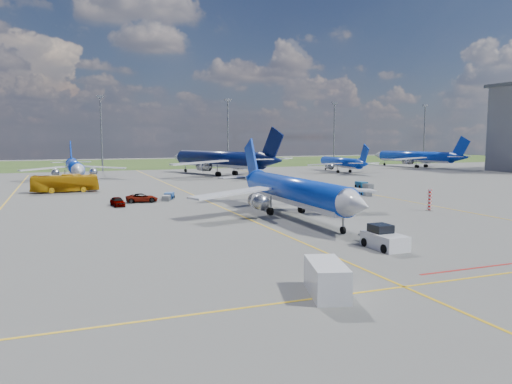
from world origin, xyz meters
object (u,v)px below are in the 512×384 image
object	(u,v)px
bg_jet_ene	(415,167)
baggage_tug_e	(364,185)
service_car_a	(118,201)
bg_jet_nnw	(75,180)
baggage_tug_w	(365,193)
bg_jet_n	(219,175)
main_airliner	(294,217)
warning_post	(430,200)
baggage_tug_c	(168,196)
service_van	(326,279)
apron_bus	(65,183)
service_car_c	(254,187)
pushback_tug	(384,239)
service_car_b	(142,198)
bg_jet_ne	(341,172)

from	to	relation	value
bg_jet_ene	baggage_tug_e	world-z (taller)	bg_jet_ene
bg_jet_ene	service_car_a	bearing A→B (deg)	16.46
bg_jet_nnw	bg_jet_ene	distance (m)	110.44
baggage_tug_w	baggage_tug_e	world-z (taller)	baggage_tug_e
bg_jet_ene	bg_jet_n	bearing A→B (deg)	-6.60
main_airliner	service_car_a	distance (m)	27.35
warning_post	bg_jet_ene	xyz separation A→B (m)	(64.92, 83.43, -1.50)
bg_jet_n	baggage_tug_c	distance (m)	52.93
warning_post	main_airliner	bearing A→B (deg)	173.61
service_van	apron_bus	world-z (taller)	apron_bus
service_car_c	bg_jet_nnw	bearing A→B (deg)	157.55
bg_jet_nnw	service_car_a	world-z (taller)	bg_jet_nnw
baggage_tug_e	pushback_tug	bearing A→B (deg)	-116.03
warning_post	service_car_a	xyz separation A→B (m)	(-40.02, 20.70, -0.81)
service_van	baggage_tug_c	distance (m)	53.59
baggage_tug_w	bg_jet_n	bearing A→B (deg)	116.67
main_airliner	service_car_a	bearing A→B (deg)	138.18
main_airliner	service_car_a	world-z (taller)	main_airliner
bg_jet_nnw	service_car_b	world-z (taller)	bg_jet_nnw
baggage_tug_w	main_airliner	bearing A→B (deg)	-126.50
bg_jet_ene	baggage_tug_e	size ratio (longest dim) A/B	7.16
bg_jet_nnw	baggage_tug_e	distance (m)	67.16
bg_jet_nnw	baggage_tug_c	bearing A→B (deg)	-74.95
warning_post	service_van	size ratio (longest dim) A/B	0.62
main_airliner	apron_bus	size ratio (longest dim) A/B	3.08
warning_post	pushback_tug	xyz separation A→B (m)	(-20.12, -17.45, -0.63)
service_van	service_car_c	xyz separation A→B (m)	(18.90, 61.76, -0.45)
warning_post	service_van	bearing A→B (deg)	-139.08
main_airliner	service_van	distance (m)	32.14
baggage_tug_c	service_van	bearing A→B (deg)	-68.08
bg_jet_n	service_car_a	size ratio (longest dim) A/B	11.52
main_airliner	service_car_c	world-z (taller)	main_airliner
service_van	baggage_tug_w	distance (m)	58.12
bg_jet_n	baggage_tug_e	xyz separation A→B (m)	(17.03, -43.42, 0.57)
baggage_tug_e	service_car_a	bearing A→B (deg)	-163.67
bg_jet_nnw	baggage_tug_w	size ratio (longest dim) A/B	7.94
pushback_tug	service_van	xyz separation A→B (m)	(-11.71, -10.14, 0.20)
warning_post	bg_jet_ene	world-z (taller)	bg_jet_ene
bg_jet_nnw	main_airliner	world-z (taller)	main_airliner
main_airliner	baggage_tug_c	world-z (taller)	main_airliner
bg_jet_n	service_car_a	xyz separation A→B (m)	(-32.10, -52.74, 0.69)
main_airliner	apron_bus	xyz separation A→B (m)	(-27.28, 41.50, 1.68)
service_car_a	baggage_tug_e	bearing A→B (deg)	3.54
bg_jet_ene	pushback_tug	distance (m)	131.94
pushback_tug	bg_jet_ne	bearing A→B (deg)	60.47
warning_post	baggage_tug_e	bearing A→B (deg)	73.12
warning_post	main_airliner	xyz separation A→B (m)	(-19.87, 2.22, -1.50)
baggage_tug_w	baggage_tug_e	distance (m)	12.59
bg_jet_n	main_airliner	size ratio (longest dim) A/B	1.27
bg_jet_nnw	baggage_tug_w	xyz separation A→B (m)	(47.10, -50.80, 0.44)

